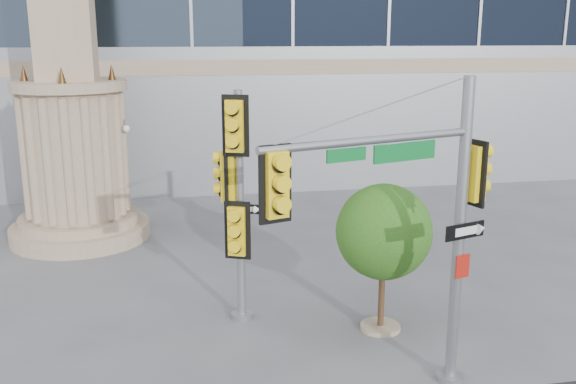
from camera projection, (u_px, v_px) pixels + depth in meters
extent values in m
plane|color=#545456|center=(325.00, 352.00, 13.46)|extent=(120.00, 120.00, 0.00)
cylinder|color=#9E846B|center=(81.00, 231.00, 20.93)|extent=(4.40, 4.40, 0.50)
cylinder|color=#9E846B|center=(80.00, 219.00, 20.83)|extent=(3.80, 3.80, 0.30)
cylinder|color=#9E846B|center=(75.00, 154.00, 20.31)|extent=(3.00, 3.00, 4.00)
cylinder|color=#9E846B|center=(69.00, 85.00, 19.80)|extent=(3.50, 3.50, 0.30)
cone|color=#472D14|center=(112.00, 72.00, 19.93)|extent=(0.24, 0.24, 0.50)
cone|color=#472D14|center=(23.00, 73.00, 19.47)|extent=(0.24, 0.24, 0.50)
cylinder|color=slate|center=(450.00, 377.00, 12.39)|extent=(0.54, 0.54, 0.12)
cylinder|color=slate|center=(459.00, 237.00, 11.70)|extent=(0.21, 0.21, 5.80)
cylinder|color=slate|center=(371.00, 140.00, 10.31)|extent=(3.91, 1.36, 0.14)
cube|color=#0C6C2A|center=(405.00, 152.00, 10.66)|extent=(1.21, 0.42, 0.31)
cube|color=yellow|center=(275.00, 184.00, 9.64)|extent=(0.59, 0.42, 1.21)
cube|color=yellow|center=(475.00, 173.00, 11.55)|extent=(0.42, 0.59, 1.21)
cube|color=black|center=(465.00, 231.00, 11.55)|extent=(0.86, 0.30, 0.29)
cube|color=#B21A10|center=(462.00, 266.00, 11.72)|extent=(0.30, 0.12, 0.44)
cylinder|color=slate|center=(242.00, 316.00, 15.05)|extent=(0.51, 0.51, 0.13)
cylinder|color=slate|center=(240.00, 209.00, 14.42)|extent=(0.19, 0.19, 5.33)
cube|color=yellow|center=(236.00, 126.00, 13.74)|extent=(0.66, 0.50, 1.33)
cube|color=yellow|center=(229.00, 176.00, 14.29)|extent=(0.50, 0.66, 1.33)
cube|color=yellow|center=(238.00, 230.00, 14.30)|extent=(0.66, 0.50, 1.33)
cube|color=black|center=(247.00, 209.00, 14.25)|extent=(0.62, 0.28, 0.21)
cylinder|color=#9E846B|center=(380.00, 327.00, 14.51)|extent=(0.90, 0.90, 0.10)
cylinder|color=#382314|center=(382.00, 292.00, 14.30)|extent=(0.14, 0.14, 1.81)
sphere|color=#235112|center=(384.00, 232.00, 13.97)|extent=(2.11, 2.11, 2.11)
sphere|color=#235112|center=(399.00, 240.00, 14.36)|extent=(1.31, 1.31, 1.31)
sphere|color=#235112|center=(372.00, 247.00, 13.72)|extent=(1.10, 1.10, 1.10)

